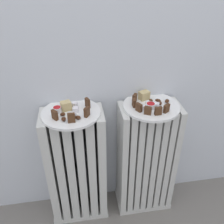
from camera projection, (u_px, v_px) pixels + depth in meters
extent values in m
cube|color=silver|center=(81.00, 207.00, 1.48)|extent=(0.31, 0.17, 0.03)
cube|color=silver|center=(52.00, 168.00, 1.28)|extent=(0.04, 0.17, 0.64)
cube|color=silver|center=(62.00, 167.00, 1.29)|extent=(0.04, 0.17, 0.64)
cube|color=silver|center=(72.00, 166.00, 1.29)|extent=(0.04, 0.17, 0.64)
cube|color=silver|center=(81.00, 165.00, 1.30)|extent=(0.04, 0.17, 0.64)
cube|color=silver|center=(91.00, 164.00, 1.31)|extent=(0.04, 0.17, 0.64)
cube|color=silver|center=(101.00, 163.00, 1.31)|extent=(0.04, 0.17, 0.64)
cube|color=silver|center=(142.00, 199.00, 1.53)|extent=(0.31, 0.17, 0.03)
cube|color=silver|center=(122.00, 161.00, 1.33)|extent=(0.03, 0.17, 0.64)
cube|color=silver|center=(129.00, 160.00, 1.33)|extent=(0.03, 0.17, 0.64)
cube|color=silver|center=(136.00, 159.00, 1.34)|extent=(0.03, 0.17, 0.64)
cube|color=silver|center=(143.00, 158.00, 1.34)|extent=(0.03, 0.17, 0.64)
cube|color=silver|center=(150.00, 157.00, 1.35)|extent=(0.03, 0.17, 0.64)
cube|color=silver|center=(156.00, 157.00, 1.35)|extent=(0.03, 0.17, 0.64)
cube|color=silver|center=(163.00, 156.00, 1.36)|extent=(0.03, 0.17, 0.64)
cube|color=silver|center=(170.00, 155.00, 1.36)|extent=(0.03, 0.17, 0.64)
cylinder|color=white|center=(71.00, 113.00, 1.12)|extent=(0.27, 0.27, 0.01)
cylinder|color=white|center=(151.00, 106.00, 1.17)|extent=(0.27, 0.27, 0.01)
cube|color=#472B19|center=(55.00, 115.00, 1.05)|extent=(0.03, 0.03, 0.04)
cube|color=#472B19|center=(71.00, 118.00, 1.04)|extent=(0.03, 0.01, 0.04)
cube|color=#472B19|center=(87.00, 112.00, 1.08)|extent=(0.03, 0.03, 0.04)
cube|color=#472B19|center=(88.00, 103.00, 1.14)|extent=(0.02, 0.03, 0.04)
cube|color=tan|center=(66.00, 106.00, 1.12)|extent=(0.05, 0.05, 0.04)
cube|color=white|center=(73.00, 115.00, 1.08)|extent=(0.02, 0.02, 0.02)
cube|color=white|center=(65.00, 103.00, 1.16)|extent=(0.03, 0.03, 0.02)
cube|color=white|center=(76.00, 110.00, 1.11)|extent=(0.03, 0.03, 0.02)
cube|color=white|center=(74.00, 105.00, 1.15)|extent=(0.03, 0.03, 0.02)
ellipsoid|color=#3D1E0F|center=(78.00, 117.00, 1.06)|extent=(0.03, 0.03, 0.02)
ellipsoid|color=#3D1E0F|center=(64.00, 119.00, 1.05)|extent=(0.02, 0.03, 0.02)
ellipsoid|color=#3D1E0F|center=(63.00, 114.00, 1.09)|extent=(0.02, 0.02, 0.02)
cylinder|color=white|center=(57.00, 110.00, 1.11)|extent=(0.04, 0.04, 0.02)
cylinder|color=#B21419|center=(57.00, 108.00, 1.11)|extent=(0.03, 0.03, 0.01)
cube|color=#472B19|center=(135.00, 98.00, 1.18)|extent=(0.03, 0.03, 0.04)
cube|color=#472B19|center=(134.00, 103.00, 1.15)|extent=(0.01, 0.03, 0.04)
cube|color=#472B19|center=(139.00, 107.00, 1.11)|extent=(0.03, 0.03, 0.04)
cube|color=#472B19|center=(148.00, 111.00, 1.09)|extent=(0.03, 0.03, 0.04)
cube|color=#472B19|center=(158.00, 111.00, 1.09)|extent=(0.03, 0.02, 0.04)
cube|color=#472B19|center=(166.00, 108.00, 1.10)|extent=(0.03, 0.03, 0.04)
cube|color=tan|center=(144.00, 95.00, 1.20)|extent=(0.06, 0.05, 0.04)
cube|color=white|center=(156.00, 105.00, 1.15)|extent=(0.03, 0.03, 0.02)
cube|color=white|center=(145.00, 108.00, 1.13)|extent=(0.03, 0.03, 0.02)
cube|color=white|center=(148.00, 103.00, 1.16)|extent=(0.03, 0.03, 0.02)
ellipsoid|color=#3D1E0F|center=(158.00, 100.00, 1.19)|extent=(0.03, 0.03, 0.01)
ellipsoid|color=#3D1E0F|center=(160.00, 103.00, 1.16)|extent=(0.03, 0.03, 0.02)
ellipsoid|color=#3D1E0F|center=(167.00, 101.00, 1.18)|extent=(0.03, 0.03, 0.02)
ellipsoid|color=#3D1E0F|center=(151.00, 101.00, 1.19)|extent=(0.02, 0.03, 0.01)
cylinder|color=white|center=(151.00, 106.00, 1.14)|extent=(0.04, 0.04, 0.02)
cylinder|color=#B21419|center=(151.00, 105.00, 1.13)|extent=(0.04, 0.04, 0.01)
cube|color=silver|center=(67.00, 119.00, 1.06)|extent=(0.02, 0.06, 0.00)
cube|color=silver|center=(70.00, 113.00, 1.11)|extent=(0.02, 0.03, 0.00)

